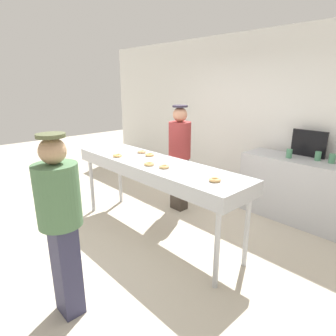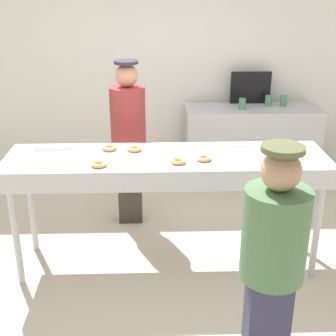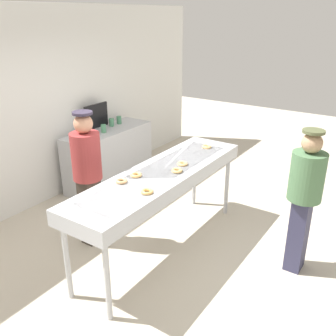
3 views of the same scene
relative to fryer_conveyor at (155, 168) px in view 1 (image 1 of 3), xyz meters
name	(u,v)px [view 1 (image 1 of 3)]	position (x,y,z in m)	size (l,w,h in m)	color
ground_plane	(156,233)	(0.00, 0.00, -0.94)	(16.00, 16.00, 0.00)	beige
back_wall	(252,117)	(0.00, 2.28, 0.48)	(8.00, 0.12, 2.84)	white
fryer_conveyor	(155,168)	(0.00, 0.00, 0.00)	(2.68, 0.69, 1.03)	#B7BABF
glazed_donut_0	(215,180)	(1.00, -0.04, 0.10)	(0.12, 0.12, 0.03)	#E9B46C
glazed_donut_1	(117,156)	(-0.54, -0.21, 0.10)	(0.12, 0.12, 0.03)	#EDB25E
glazed_donut_2	(142,152)	(-0.49, 0.17, 0.10)	(0.12, 0.12, 0.03)	#E0A86E
glazed_donut_3	(149,164)	(0.09, -0.16, 0.10)	(0.12, 0.12, 0.03)	#E1B066
glazed_donut_4	(150,155)	(-0.27, 0.14, 0.10)	(0.12, 0.12, 0.03)	#EEB161
glazed_donut_5	(164,167)	(0.30, -0.10, 0.10)	(0.12, 0.12, 0.03)	#E4B06C
worker_baker	(180,152)	(-0.36, 0.82, 0.02)	(0.35, 0.35, 1.68)	#393028
customer_waiting	(60,217)	(0.53, -1.48, 0.00)	(0.35, 0.35, 1.63)	#30304C
prep_counter	(296,190)	(1.10, 1.83, -0.47)	(1.62, 0.57, 0.95)	#B7BABF
paper_cup_0	(332,159)	(1.49, 1.92, 0.07)	(0.08, 0.08, 0.13)	#4C8C66
paper_cup_1	(289,153)	(0.95, 1.78, 0.07)	(0.08, 0.08, 0.13)	#4C8C66
paper_cup_2	(318,156)	(1.30, 1.92, 0.07)	(0.08, 0.08, 0.13)	#4C8C66
menu_display	(309,143)	(1.10, 2.07, 0.20)	(0.50, 0.04, 0.39)	black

